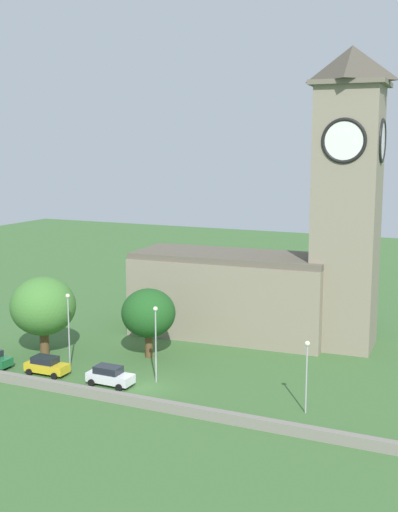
{
  "coord_description": "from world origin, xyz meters",
  "views": [
    {
      "loc": [
        29.79,
        -52.3,
        22.35
      ],
      "look_at": [
        2.0,
        7.82,
        11.41
      ],
      "focal_mm": 47.09,
      "sensor_mm": 36.0,
      "label": 1
    }
  ],
  "objects_px": {
    "tree_churchyard": "(148,313)",
    "car_yellow": "(47,365)",
    "car_white": "(110,376)",
    "tree_by_tower": "(43,306)",
    "church": "(277,257)",
    "streetlamp_west_mid": "(68,319)",
    "streetlamp_central": "(156,332)",
    "streetlamp_east_mid": "(307,364)"
  },
  "relations": [
    {
      "from": "streetlamp_east_mid",
      "to": "streetlamp_west_mid",
      "type": "bearing_deg",
      "value": 176.99
    },
    {
      "from": "streetlamp_west_mid",
      "to": "tree_churchyard",
      "type": "distance_m",
      "value": 8.54
    },
    {
      "from": "tree_churchyard",
      "to": "streetlamp_central",
      "type": "bearing_deg",
      "value": -55.91
    },
    {
      "from": "church",
      "to": "car_white",
      "type": "distance_m",
      "value": 24.84
    },
    {
      "from": "car_yellow",
      "to": "tree_churchyard",
      "type": "bearing_deg",
      "value": 54.19
    },
    {
      "from": "streetlamp_east_mid",
      "to": "tree_by_tower",
      "type": "xyz_separation_m",
      "value": [
        -30.17,
        3.92,
        1.05
      ]
    },
    {
      "from": "streetlamp_central",
      "to": "car_white",
      "type": "bearing_deg",
      "value": -143.35
    },
    {
      "from": "tree_churchyard",
      "to": "car_yellow",
      "type": "bearing_deg",
      "value": -125.81
    },
    {
      "from": "car_yellow",
      "to": "tree_by_tower",
      "type": "relative_size",
      "value": 0.52
    },
    {
      "from": "streetlamp_west_mid",
      "to": "tree_by_tower",
      "type": "xyz_separation_m",
      "value": [
        -5.16,
        2.61,
        0.24
      ]
    },
    {
      "from": "streetlamp_central",
      "to": "tree_by_tower",
      "type": "relative_size",
      "value": 0.87
    },
    {
      "from": "streetlamp_central",
      "to": "streetlamp_east_mid",
      "type": "relative_size",
      "value": 1.18
    },
    {
      "from": "tree_by_tower",
      "to": "church",
      "type": "bearing_deg",
      "value": 37.69
    },
    {
      "from": "car_yellow",
      "to": "car_white",
      "type": "xyz_separation_m",
      "value": [
        7.34,
        -0.01,
        0.03
      ]
    },
    {
      "from": "streetlamp_east_mid",
      "to": "streetlamp_central",
      "type": "bearing_deg",
      "value": 175.0
    },
    {
      "from": "streetlamp_west_mid",
      "to": "tree_churchyard",
      "type": "xyz_separation_m",
      "value": [
        5.62,
        6.42,
        -0.25
      ]
    },
    {
      "from": "car_white",
      "to": "car_yellow",
      "type": "bearing_deg",
      "value": 179.9
    },
    {
      "from": "church",
      "to": "streetlamp_central",
      "type": "height_order",
      "value": "church"
    },
    {
      "from": "streetlamp_west_mid",
      "to": "streetlamp_central",
      "type": "xyz_separation_m",
      "value": [
        9.97,
        -0.0,
        -0.16
      ]
    },
    {
      "from": "streetlamp_east_mid",
      "to": "tree_by_tower",
      "type": "relative_size",
      "value": 0.74
    },
    {
      "from": "streetlamp_central",
      "to": "streetlamp_west_mid",
      "type": "bearing_deg",
      "value": 179.99
    },
    {
      "from": "streetlamp_central",
      "to": "streetlamp_east_mid",
      "type": "bearing_deg",
      "value": -5.0
    },
    {
      "from": "car_white",
      "to": "streetlamp_east_mid",
      "type": "height_order",
      "value": "streetlamp_east_mid"
    },
    {
      "from": "church",
      "to": "tree_churchyard",
      "type": "height_order",
      "value": "church"
    },
    {
      "from": "church",
      "to": "car_yellow",
      "type": "xyz_separation_m",
      "value": [
        -16.56,
        -21.31,
        -8.81
      ]
    },
    {
      "from": "car_white",
      "to": "tree_by_tower",
      "type": "bearing_deg",
      "value": 155.71
    },
    {
      "from": "tree_by_tower",
      "to": "tree_churchyard",
      "type": "xyz_separation_m",
      "value": [
        10.78,
        3.81,
        -0.49
      ]
    },
    {
      "from": "car_yellow",
      "to": "streetlamp_central",
      "type": "relative_size",
      "value": 0.59
    },
    {
      "from": "car_yellow",
      "to": "tree_churchyard",
      "type": "relative_size",
      "value": 0.59
    },
    {
      "from": "streetlamp_west_mid",
      "to": "tree_churchyard",
      "type": "relative_size",
      "value": 1.04
    },
    {
      "from": "car_white",
      "to": "tree_by_tower",
      "type": "distance_m",
      "value": 13.45
    },
    {
      "from": "church",
      "to": "car_white",
      "type": "relative_size",
      "value": 7.32
    },
    {
      "from": "church",
      "to": "streetlamp_west_mid",
      "type": "xyz_separation_m",
      "value": [
        -15.67,
        -18.7,
        -4.65
      ]
    },
    {
      "from": "car_yellow",
      "to": "car_white",
      "type": "height_order",
      "value": "car_white"
    },
    {
      "from": "tree_by_tower",
      "to": "tree_churchyard",
      "type": "distance_m",
      "value": 11.44
    },
    {
      "from": "church",
      "to": "car_white",
      "type": "bearing_deg",
      "value": -113.4
    },
    {
      "from": "car_yellow",
      "to": "streetlamp_east_mid",
      "type": "distance_m",
      "value": 26.17
    },
    {
      "from": "church",
      "to": "streetlamp_west_mid",
      "type": "distance_m",
      "value": 24.83
    },
    {
      "from": "car_white",
      "to": "tree_churchyard",
      "type": "xyz_separation_m",
      "value": [
        -0.82,
        9.05,
        3.89
      ]
    },
    {
      "from": "tree_churchyard",
      "to": "streetlamp_west_mid",
      "type": "bearing_deg",
      "value": -131.18
    },
    {
      "from": "streetlamp_central",
      "to": "tree_churchyard",
      "type": "xyz_separation_m",
      "value": [
        -4.35,
        6.42,
        -0.09
      ]
    },
    {
      "from": "church",
      "to": "streetlamp_east_mid",
      "type": "relative_size",
      "value": 5.19
    }
  ]
}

